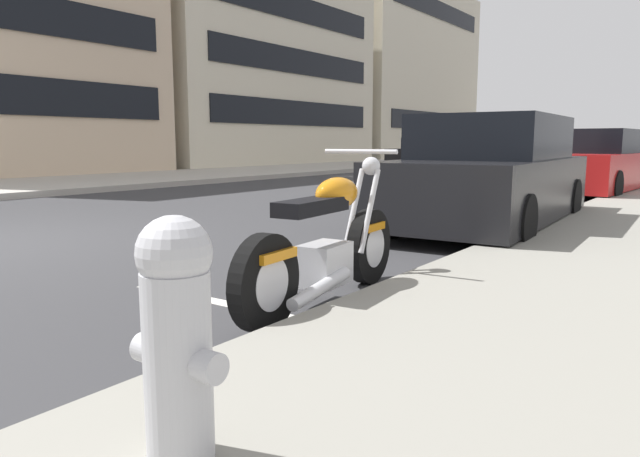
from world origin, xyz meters
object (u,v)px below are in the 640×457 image
object	(u,v)px
parked_car_at_intersection	(622,157)
crossing_truck	(533,144)
fire_hydrant	(177,332)
parked_car_mid_block	(592,164)
parked_car_across_street	(490,176)
parked_motorcycle	(327,246)
car_opposite_curb	(428,154)

from	to	relation	value
parked_car_at_intersection	crossing_truck	bearing A→B (deg)	20.39
crossing_truck	fire_hydrant	size ratio (longest dim) A/B	6.40
parked_car_mid_block	fire_hydrant	bearing A→B (deg)	-170.79
parked_car_across_street	parked_car_at_intersection	world-z (taller)	parked_car_across_street
parked_motorcycle	fire_hydrant	bearing A→B (deg)	-161.80
parked_motorcycle	car_opposite_curb	world-z (taller)	car_opposite_curb
car_opposite_curb	fire_hydrant	xyz separation A→B (m)	(-22.94, -9.84, -0.07)
car_opposite_curb	fire_hydrant	world-z (taller)	car_opposite_curb
car_opposite_curb	fire_hydrant	distance (m)	24.96
parked_car_mid_block	crossing_truck	distance (m)	22.55
parked_car_across_street	car_opposite_curb	distance (m)	18.48
parked_car_mid_block	parked_car_at_intersection	size ratio (longest dim) A/B	0.94
car_opposite_curb	parked_car_at_intersection	bearing A→B (deg)	63.71
parked_car_mid_block	car_opposite_curb	bearing A→B (deg)	44.27
parked_motorcycle	fire_hydrant	size ratio (longest dim) A/B	2.61
parked_car_mid_block	crossing_truck	xyz separation A→B (m)	(21.35, 7.26, 0.33)
car_opposite_curb	fire_hydrant	bearing A→B (deg)	24.39
parked_car_at_intersection	fire_hydrant	size ratio (longest dim) A/B	5.95
parked_car_across_street	parked_car_mid_block	size ratio (longest dim) A/B	0.98
crossing_truck	parked_car_across_street	bearing A→B (deg)	107.74
crossing_truck	car_opposite_curb	world-z (taller)	crossing_truck
crossing_truck	car_opposite_curb	bearing A→B (deg)	86.18
crossing_truck	fire_hydrant	distance (m)	35.19
parked_car_across_street	parked_car_mid_block	distance (m)	6.26
crossing_truck	parked_car_mid_block	bearing A→B (deg)	111.95
crossing_truck	fire_hydrant	world-z (taller)	crossing_truck
parked_car_at_intersection	car_opposite_curb	bearing A→B (deg)	58.79
fire_hydrant	car_opposite_curb	bearing A→B (deg)	23.21
parked_car_mid_block	crossing_truck	world-z (taller)	crossing_truck
parked_motorcycle	crossing_truck	bearing A→B (deg)	8.13
parked_car_at_intersection	fire_hydrant	xyz separation A→B (m)	(-18.60, -1.49, -0.13)
parked_motorcycle	parked_car_mid_block	size ratio (longest dim) A/B	0.46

